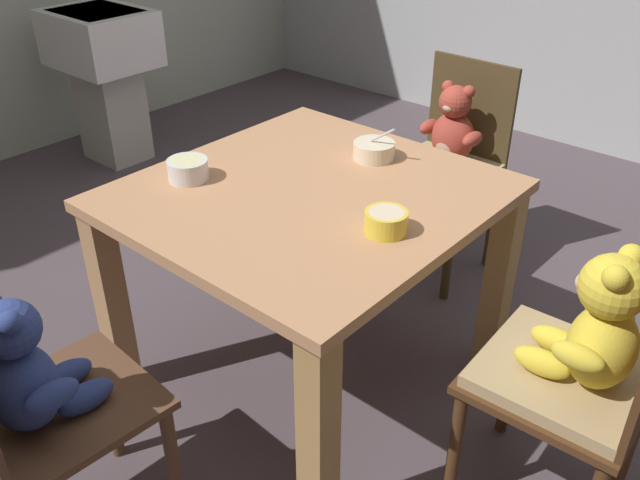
# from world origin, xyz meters

# --- Properties ---
(ground_plane) EXTENTS (5.20, 5.20, 0.04)m
(ground_plane) POSITION_xyz_m (0.00, 0.00, -0.02)
(ground_plane) COLOR #4E4247
(dining_table) EXTENTS (0.98, 1.03, 0.70)m
(dining_table) POSITION_xyz_m (0.00, 0.00, 0.57)
(dining_table) COLOR tan
(dining_table) RESTS_ON ground_plane
(teddy_chair_far_center) EXTENTS (0.42, 0.40, 0.86)m
(teddy_chair_far_center) POSITION_xyz_m (-0.05, 0.89, 0.52)
(teddy_chair_far_center) COLOR #47371E
(teddy_chair_far_center) RESTS_ON ground_plane
(teddy_chair_near_right) EXTENTS (0.43, 0.42, 0.84)m
(teddy_chair_near_right) POSITION_xyz_m (0.87, 0.03, 0.54)
(teddy_chair_near_right) COLOR #492B16
(teddy_chair_near_right) RESTS_ON ground_plane
(teddy_chair_near_front) EXTENTS (0.41, 0.44, 0.87)m
(teddy_chair_near_front) POSITION_xyz_m (-0.05, -0.90, 0.52)
(teddy_chair_near_front) COLOR brown
(teddy_chair_near_front) RESTS_ON ground_plane
(porridge_bowl_white_near_left) EXTENTS (0.12, 0.12, 0.06)m
(porridge_bowl_white_near_left) POSITION_xyz_m (-0.33, -0.19, 0.74)
(porridge_bowl_white_near_left) COLOR silver
(porridge_bowl_white_near_left) RESTS_ON dining_table
(porridge_bowl_yellow_near_right) EXTENTS (0.12, 0.12, 0.06)m
(porridge_bowl_yellow_near_right) POSITION_xyz_m (0.32, -0.05, 0.74)
(porridge_bowl_yellow_near_right) COLOR yellow
(porridge_bowl_yellow_near_right) RESTS_ON dining_table
(porridge_bowl_cream_far_center) EXTENTS (0.15, 0.14, 0.12)m
(porridge_bowl_cream_far_center) POSITION_xyz_m (0.01, 0.31, 0.73)
(porridge_bowl_cream_far_center) COLOR beige
(porridge_bowl_cream_far_center) RESTS_ON dining_table
(sink_basin) EXTENTS (0.54, 0.44, 0.83)m
(sink_basin) POSITION_xyz_m (-2.05, 0.63, 0.54)
(sink_basin) COLOR #B7B2A8
(sink_basin) RESTS_ON ground_plane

